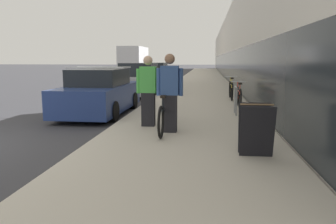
{
  "coord_description": "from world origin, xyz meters",
  "views": [
    {
      "loc": [
        5.67,
        -5.34,
        1.78
      ],
      "look_at": [
        3.55,
        12.53,
        -1.11
      ],
      "focal_mm": 35.0,
      "sensor_mm": 36.0,
      "label": 1
    }
  ],
  "objects_px": {
    "person_rider": "(170,93)",
    "vintage_roadster_curbside": "(139,80)",
    "moving_truck": "(135,62)",
    "parked_sedan_curbside": "(100,93)",
    "cruiser_bike_middle": "(231,90)",
    "sandwich_board_sign": "(256,129)",
    "parked_sedan_far": "(154,76)",
    "bike_rack_hoop": "(236,98)",
    "person_bystander": "(148,91)",
    "cruiser_bike_nearest": "(239,97)",
    "tandem_bicycle": "(167,113)"
  },
  "relations": [
    {
      "from": "person_bystander",
      "to": "sandwich_board_sign",
      "type": "height_order",
      "value": "person_bystander"
    },
    {
      "from": "bike_rack_hoop",
      "to": "vintage_roadster_curbside",
      "type": "xyz_separation_m",
      "value": [
        -4.29,
        6.45,
        0.08
      ]
    },
    {
      "from": "cruiser_bike_middle",
      "to": "vintage_roadster_curbside",
      "type": "height_order",
      "value": "vintage_roadster_curbside"
    },
    {
      "from": "vintage_roadster_curbside",
      "to": "parked_sedan_far",
      "type": "height_order",
      "value": "vintage_roadster_curbside"
    },
    {
      "from": "bike_rack_hoop",
      "to": "cruiser_bike_middle",
      "type": "distance_m",
      "value": 3.89
    },
    {
      "from": "sandwich_board_sign",
      "to": "parked_sedan_far",
      "type": "distance_m",
      "value": 16.99
    },
    {
      "from": "vintage_roadster_curbside",
      "to": "moving_truck",
      "type": "xyz_separation_m",
      "value": [
        -4.11,
        17.59,
        0.81
      ]
    },
    {
      "from": "parked_sedan_curbside",
      "to": "cruiser_bike_nearest",
      "type": "bearing_deg",
      "value": 13.69
    },
    {
      "from": "person_rider",
      "to": "person_bystander",
      "type": "relative_size",
      "value": 1.02
    },
    {
      "from": "cruiser_bike_middle",
      "to": "vintage_roadster_curbside",
      "type": "distance_m",
      "value": 5.12
    },
    {
      "from": "person_bystander",
      "to": "parked_sedan_curbside",
      "type": "distance_m",
      "value": 3.16
    },
    {
      "from": "parked_sedan_far",
      "to": "bike_rack_hoop",
      "type": "bearing_deg",
      "value": -69.94
    },
    {
      "from": "sandwich_board_sign",
      "to": "parked_sedan_curbside",
      "type": "distance_m",
      "value": 6.37
    },
    {
      "from": "bike_rack_hoop",
      "to": "cruiser_bike_nearest",
      "type": "height_order",
      "value": "cruiser_bike_nearest"
    },
    {
      "from": "tandem_bicycle",
      "to": "person_bystander",
      "type": "height_order",
      "value": "person_bystander"
    },
    {
      "from": "person_bystander",
      "to": "person_rider",
      "type": "bearing_deg",
      "value": -46.03
    },
    {
      "from": "cruiser_bike_nearest",
      "to": "parked_sedan_curbside",
      "type": "bearing_deg",
      "value": -166.31
    },
    {
      "from": "person_bystander",
      "to": "parked_sedan_far",
      "type": "distance_m",
      "value": 14.3
    },
    {
      "from": "cruiser_bike_middle",
      "to": "parked_sedan_far",
      "type": "xyz_separation_m",
      "value": [
        -4.56,
        8.24,
        0.18
      ]
    },
    {
      "from": "cruiser_bike_middle",
      "to": "moving_truck",
      "type": "distance_m",
      "value": 21.91
    },
    {
      "from": "parked_sedan_curbside",
      "to": "cruiser_bike_middle",
      "type": "bearing_deg",
      "value": 37.98
    },
    {
      "from": "cruiser_bike_middle",
      "to": "parked_sedan_far",
      "type": "height_order",
      "value": "parked_sedan_far"
    },
    {
      "from": "sandwich_board_sign",
      "to": "person_bystander",
      "type": "bearing_deg",
      "value": 135.23
    },
    {
      "from": "person_rider",
      "to": "person_bystander",
      "type": "xyz_separation_m",
      "value": [
        -0.61,
        0.63,
        -0.02
      ]
    },
    {
      "from": "cruiser_bike_middle",
      "to": "parked_sedan_far",
      "type": "distance_m",
      "value": 9.42
    },
    {
      "from": "parked_sedan_far",
      "to": "moving_truck",
      "type": "distance_m",
      "value": 12.58
    },
    {
      "from": "person_rider",
      "to": "sandwich_board_sign",
      "type": "height_order",
      "value": "person_rider"
    },
    {
      "from": "cruiser_bike_middle",
      "to": "parked_sedan_far",
      "type": "relative_size",
      "value": 0.41
    },
    {
      "from": "person_rider",
      "to": "moving_truck",
      "type": "relative_size",
      "value": 0.26
    },
    {
      "from": "person_bystander",
      "to": "cruiser_bike_nearest",
      "type": "bearing_deg",
      "value": 54.17
    },
    {
      "from": "person_bystander",
      "to": "vintage_roadster_curbside",
      "type": "height_order",
      "value": "person_bystander"
    },
    {
      "from": "bike_rack_hoop",
      "to": "cruiser_bike_middle",
      "type": "height_order",
      "value": "cruiser_bike_middle"
    },
    {
      "from": "parked_sedan_curbside",
      "to": "vintage_roadster_curbside",
      "type": "height_order",
      "value": "vintage_roadster_curbside"
    },
    {
      "from": "person_rider",
      "to": "vintage_roadster_curbside",
      "type": "height_order",
      "value": "person_rider"
    },
    {
      "from": "tandem_bicycle",
      "to": "vintage_roadster_curbside",
      "type": "distance_m",
      "value": 9.07
    },
    {
      "from": "tandem_bicycle",
      "to": "cruiser_bike_middle",
      "type": "height_order",
      "value": "cruiser_bike_middle"
    },
    {
      "from": "tandem_bicycle",
      "to": "person_rider",
      "type": "bearing_deg",
      "value": -72.9
    },
    {
      "from": "vintage_roadster_curbside",
      "to": "sandwich_board_sign",
      "type": "bearing_deg",
      "value": -68.26
    },
    {
      "from": "person_bystander",
      "to": "cruiser_bike_nearest",
      "type": "relative_size",
      "value": 0.98
    },
    {
      "from": "person_rider",
      "to": "vintage_roadster_curbside",
      "type": "distance_m",
      "value": 9.45
    },
    {
      "from": "tandem_bicycle",
      "to": "sandwich_board_sign",
      "type": "bearing_deg",
      "value": -48.13
    },
    {
      "from": "moving_truck",
      "to": "parked_sedan_curbside",
      "type": "bearing_deg",
      "value": -80.26
    },
    {
      "from": "sandwich_board_sign",
      "to": "vintage_roadster_curbside",
      "type": "distance_m",
      "value": 11.55
    },
    {
      "from": "cruiser_bike_middle",
      "to": "cruiser_bike_nearest",
      "type": "bearing_deg",
      "value": -87.9
    },
    {
      "from": "person_rider",
      "to": "vintage_roadster_curbside",
      "type": "xyz_separation_m",
      "value": [
        -2.59,
        9.08,
        -0.3
      ]
    },
    {
      "from": "cruiser_bike_nearest",
      "to": "cruiser_bike_middle",
      "type": "relative_size",
      "value": 0.97
    },
    {
      "from": "parked_sedan_curbside",
      "to": "vintage_roadster_curbside",
      "type": "xyz_separation_m",
      "value": [
        0.06,
        6.06,
        0.05
      ]
    },
    {
      "from": "tandem_bicycle",
      "to": "bike_rack_hoop",
      "type": "relative_size",
      "value": 3.27
    },
    {
      "from": "cruiser_bike_nearest",
      "to": "vintage_roadster_curbside",
      "type": "distance_m",
      "value": 6.7
    },
    {
      "from": "cruiser_bike_middle",
      "to": "sandwich_board_sign",
      "type": "relative_size",
      "value": 2.02
    }
  ]
}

